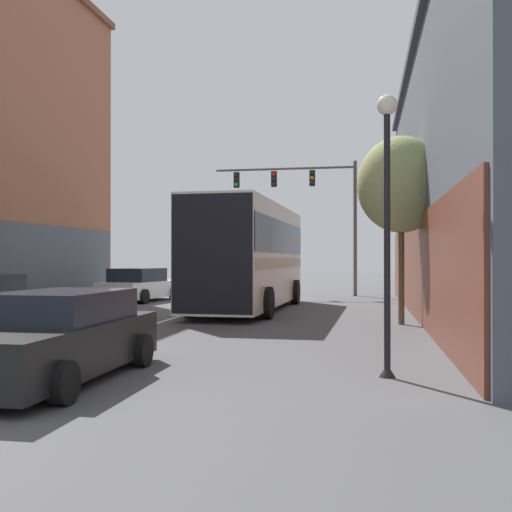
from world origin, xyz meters
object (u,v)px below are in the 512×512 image
traffic_signal_gantry (309,197)px  street_lamp (387,212)px  hatchback_foreground (53,338)px  bus (249,252)px  street_tree_near (401,185)px  parked_car_left_mid (139,286)px

traffic_signal_gantry → street_lamp: bearing=-81.4°
hatchback_foreground → traffic_signal_gantry: 22.58m
bus → traffic_signal_gantry: 9.70m
bus → street_lamp: size_ratio=2.30×
traffic_signal_gantry → street_tree_near: 13.70m
street_lamp → street_tree_near: size_ratio=0.83×
bus → traffic_signal_gantry: bearing=-6.8°
bus → street_lamp: street_lamp is taller
street_lamp → parked_car_left_mid: bearing=123.3°
hatchback_foreground → street_tree_near: street_tree_near is taller
parked_car_left_mid → street_lamp: size_ratio=1.08×
street_tree_near → bus: bearing=142.5°
parked_car_left_mid → traffic_signal_gantry: bearing=-44.4°
street_lamp → bus: bearing=110.8°
parked_car_left_mid → traffic_signal_gantry: size_ratio=0.66×
parked_car_left_mid → street_tree_near: bearing=-118.1°
hatchback_foreground → parked_car_left_mid: 17.29m
bus → street_tree_near: street_tree_near is taller
traffic_signal_gantry → hatchback_foreground: bearing=-94.8°
bus → street_tree_near: 6.74m
bus → street_lamp: 12.60m
bus → traffic_signal_gantry: (1.31, 9.16, 2.92)m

